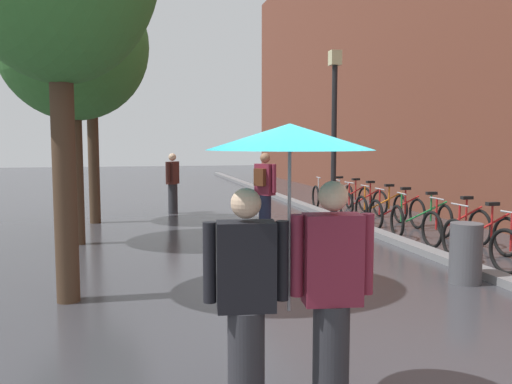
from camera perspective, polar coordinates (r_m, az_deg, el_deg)
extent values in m
plane|color=#38383D|center=(4.69, 11.67, -19.63)|extent=(80.00, 80.00, 0.00)
cube|color=slate|center=(14.85, 6.68, -2.03)|extent=(0.30, 36.00, 0.12)
cylinder|color=#473323|center=(6.85, -19.93, 1.34)|extent=(0.28, 0.28, 3.06)
cylinder|color=#473323|center=(10.69, -18.70, 1.86)|extent=(0.23, 0.23, 2.73)
ellipsoid|color=#387533|center=(10.82, -19.10, 14.78)|extent=(2.79, 2.79, 2.82)
cylinder|color=#473323|center=(13.41, -17.10, 3.42)|extent=(0.26, 0.26, 3.13)
ellipsoid|color=#2D6628|center=(13.56, -17.40, 14.03)|extent=(2.30, 2.30, 2.49)
torus|color=black|center=(8.76, 25.35, -5.82)|extent=(0.11, 0.70, 0.70)
cylinder|color=red|center=(8.76, 25.82, -3.91)|extent=(0.04, 0.04, 0.58)
cylinder|color=#9E9EA3|center=(8.72, 25.90, -2.03)|extent=(0.06, 0.46, 0.03)
torus|color=black|center=(9.49, 20.60, -4.80)|extent=(0.07, 0.70, 0.70)
torus|color=black|center=(10.10, 25.40, -4.38)|extent=(0.07, 0.70, 0.70)
cylinder|color=red|center=(9.82, 23.59, -3.40)|extent=(0.88, 0.04, 0.43)
cylinder|color=red|center=(9.87, 24.08, -2.93)|extent=(0.04, 0.04, 0.55)
cube|color=black|center=(9.83, 24.15, -1.17)|extent=(0.22, 0.10, 0.06)
cylinder|color=red|center=(9.50, 21.06, -3.04)|extent=(0.04, 0.04, 0.58)
cylinder|color=#9E9EA3|center=(9.46, 21.12, -1.30)|extent=(0.03, 0.46, 0.03)
torus|color=black|center=(10.40, 18.45, -3.86)|extent=(0.06, 0.70, 0.70)
torus|color=black|center=(10.97, 22.98, -3.54)|extent=(0.06, 0.70, 0.70)
cylinder|color=red|center=(10.71, 21.26, -2.61)|extent=(0.88, 0.04, 0.43)
cylinder|color=red|center=(10.76, 21.72, -2.19)|extent=(0.04, 0.04, 0.55)
cube|color=black|center=(10.72, 21.78, -0.57)|extent=(0.22, 0.10, 0.06)
cylinder|color=red|center=(10.40, 18.88, -2.26)|extent=(0.04, 0.04, 0.58)
cylinder|color=#9E9EA3|center=(10.37, 18.93, -0.67)|extent=(0.03, 0.46, 0.03)
torus|color=black|center=(11.20, 14.98, -3.12)|extent=(0.15, 0.70, 0.70)
torus|color=black|center=(11.61, 19.69, -2.96)|extent=(0.15, 0.70, 0.70)
cylinder|color=#1E7A38|center=(11.41, 17.87, -2.03)|extent=(0.88, 0.14, 0.43)
cylinder|color=#1E7A38|center=(11.44, 18.35, -1.64)|extent=(0.04, 0.04, 0.55)
cube|color=black|center=(11.41, 18.40, -0.12)|extent=(0.23, 0.13, 0.06)
cylinder|color=#1E7A38|center=(11.20, 15.40, -1.64)|extent=(0.04, 0.04, 0.58)
cylinder|color=#9E9EA3|center=(11.16, 15.44, -0.16)|extent=(0.08, 0.46, 0.03)
torus|color=black|center=(12.13, 12.80, -2.42)|extent=(0.06, 0.70, 0.70)
torus|color=black|center=(12.60, 16.99, -2.23)|extent=(0.06, 0.70, 0.70)
cylinder|color=red|center=(12.38, 15.38, -1.39)|extent=(0.88, 0.04, 0.43)
cylinder|color=red|center=(12.42, 15.80, -1.03)|extent=(0.04, 0.04, 0.55)
cube|color=black|center=(12.39, 15.84, 0.37)|extent=(0.22, 0.10, 0.06)
cylinder|color=red|center=(12.13, 13.18, -1.05)|extent=(0.04, 0.04, 0.58)
cylinder|color=#9E9EA3|center=(12.10, 13.21, 0.31)|extent=(0.03, 0.46, 0.03)
torus|color=black|center=(12.94, 11.29, -1.91)|extent=(0.06, 0.70, 0.70)
torus|color=black|center=(13.39, 15.28, -1.75)|extent=(0.06, 0.70, 0.70)
cylinder|color=orange|center=(13.18, 13.74, -0.95)|extent=(0.88, 0.04, 0.43)
cylinder|color=orange|center=(13.22, 14.14, -0.62)|extent=(0.04, 0.04, 0.55)
cube|color=black|center=(13.19, 14.17, 0.70)|extent=(0.22, 0.10, 0.06)
cylinder|color=orange|center=(12.94, 11.65, -0.62)|extent=(0.04, 0.04, 0.58)
cylinder|color=#9E9EA3|center=(12.91, 11.67, 0.66)|extent=(0.03, 0.46, 0.03)
torus|color=black|center=(13.88, 9.71, -1.39)|extent=(0.15, 0.70, 0.70)
torus|color=black|center=(14.42, 13.21, -1.20)|extent=(0.15, 0.70, 0.70)
cylinder|color=red|center=(14.17, 11.85, -0.47)|extent=(0.88, 0.15, 0.43)
cylinder|color=red|center=(14.22, 12.21, -0.16)|extent=(0.04, 0.04, 0.55)
cube|color=black|center=(14.19, 12.23, 1.07)|extent=(0.23, 0.13, 0.06)
cylinder|color=red|center=(13.89, 10.02, -0.19)|extent=(0.04, 0.04, 0.58)
cylinder|color=#9E9EA3|center=(13.86, 10.04, 1.01)|extent=(0.09, 0.46, 0.03)
torus|color=black|center=(14.81, 8.31, -0.94)|extent=(0.15, 0.70, 0.70)
torus|color=black|center=(15.32, 11.65, -0.78)|extent=(0.15, 0.70, 0.70)
cylinder|color=red|center=(15.09, 10.35, -0.09)|extent=(0.88, 0.15, 0.43)
cylinder|color=red|center=(15.14, 10.69, 0.20)|extent=(0.04, 0.04, 0.55)
cube|color=black|center=(15.11, 10.71, 1.36)|extent=(0.23, 0.13, 0.06)
cylinder|color=red|center=(14.82, 8.60, 0.19)|extent=(0.04, 0.04, 0.58)
cylinder|color=#9E9EA3|center=(14.79, 8.62, 1.30)|extent=(0.09, 0.46, 0.03)
torus|color=black|center=(15.72, 6.45, -0.55)|extent=(0.12, 0.70, 0.70)
torus|color=black|center=(16.02, 9.98, -0.49)|extent=(0.12, 0.70, 0.70)
cylinder|color=silver|center=(15.87, 8.59, 0.20)|extent=(0.88, 0.11, 0.43)
cylinder|color=silver|center=(15.89, 8.95, 0.48)|extent=(0.04, 0.04, 0.55)
cube|color=black|center=(15.87, 8.97, 1.58)|extent=(0.23, 0.12, 0.06)
cylinder|color=silver|center=(15.71, 6.75, 0.51)|extent=(0.04, 0.04, 0.58)
cylinder|color=#9E9EA3|center=(15.69, 6.76, 1.56)|extent=(0.06, 0.46, 0.03)
cylinder|color=#2D2D33|center=(3.89, -1.06, -18.34)|extent=(0.26, 0.26, 0.82)
cube|color=black|center=(3.66, -1.08, -7.98)|extent=(0.42, 0.27, 0.62)
sphere|color=beige|center=(3.59, -1.09, -1.23)|extent=(0.21, 0.21, 0.21)
cylinder|color=black|center=(3.64, -5.03, -7.58)|extent=(0.09, 0.09, 0.55)
cylinder|color=black|center=(3.68, 2.83, -7.41)|extent=(0.09, 0.09, 0.55)
cylinder|color=#2D2D33|center=(3.98, 8.07, -17.64)|extent=(0.26, 0.26, 0.85)
cube|color=maroon|center=(3.75, 8.22, -7.17)|extent=(0.42, 0.27, 0.63)
sphere|color=beige|center=(3.68, 8.31, -0.44)|extent=(0.21, 0.21, 0.21)
cylinder|color=maroon|center=(3.69, 4.44, -6.83)|extent=(0.09, 0.09, 0.57)
cylinder|color=maroon|center=(3.82, 11.89, -6.54)|extent=(0.09, 0.09, 0.57)
cylinder|color=#9E9EA3|center=(3.67, 3.60, -4.11)|extent=(0.02, 0.02, 1.14)
cone|color=#1EB2C6|center=(3.62, 3.66, 5.96)|extent=(1.16, 1.16, 0.18)
cylinder|color=black|center=(12.04, 8.38, 4.68)|extent=(0.12, 0.12, 3.67)
cube|color=beige|center=(12.18, 8.52, 14.11)|extent=(0.24, 0.24, 0.32)
cylinder|color=#4C4C51|center=(8.01, 21.67, -6.14)|extent=(0.44, 0.44, 0.85)
cylinder|color=#2D2D33|center=(14.80, -8.95, -0.72)|extent=(0.26, 0.26, 0.82)
cube|color=#4C231E|center=(14.74, -8.99, 2.06)|extent=(0.39, 0.46, 0.62)
sphere|color=beige|center=(14.72, -9.01, 3.74)|extent=(0.21, 0.21, 0.21)
cylinder|color=#4C231E|center=(14.52, -9.42, 2.12)|extent=(0.09, 0.09, 0.55)
cylinder|color=#4C231E|center=(14.96, -8.57, 2.23)|extent=(0.09, 0.09, 0.55)
cylinder|color=#1E233D|center=(11.12, 0.97, -2.56)|extent=(0.26, 0.26, 0.87)
cube|color=maroon|center=(11.04, 0.98, 1.35)|extent=(0.41, 0.45, 0.65)
sphere|color=#9E7051|center=(11.01, 0.98, 3.69)|extent=(0.21, 0.21, 0.21)
cylinder|color=maroon|center=(11.20, 0.03, 1.58)|extent=(0.09, 0.09, 0.59)
cylinder|color=maroon|center=(10.87, 1.96, 1.46)|extent=(0.09, 0.09, 0.59)
cube|color=#592D19|center=(10.93, 0.49, 1.61)|extent=(0.26, 0.29, 0.36)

